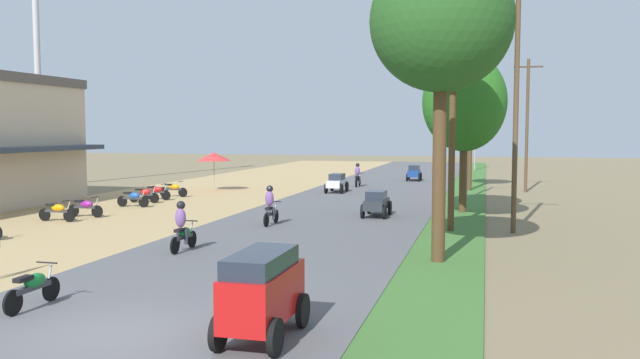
% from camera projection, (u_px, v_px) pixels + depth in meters
% --- Properties ---
extents(ground_plane, '(180.00, 180.00, 0.00)m').
position_uv_depth(ground_plane, '(114.00, 339.00, 12.32)').
color(ground_plane, '#7A6B4C').
extents(road_strip, '(9.00, 140.00, 0.08)m').
position_uv_depth(road_strip, '(114.00, 337.00, 12.31)').
color(road_strip, '#565659').
rests_on(road_strip, ground).
extents(parked_motorbike_second, '(1.80, 0.54, 0.94)m').
position_uv_depth(parked_motorbike_second, '(57.00, 210.00, 27.77)').
color(parked_motorbike_second, black).
rests_on(parked_motorbike_second, dirt_shoulder).
extents(parked_motorbike_third, '(1.80, 0.54, 0.94)m').
position_uv_depth(parked_motorbike_third, '(86.00, 206.00, 29.18)').
color(parked_motorbike_third, black).
rests_on(parked_motorbike_third, dirt_shoulder).
extents(parked_motorbike_fourth, '(1.80, 0.54, 0.94)m').
position_uv_depth(parked_motorbike_fourth, '(133.00, 198.00, 33.03)').
color(parked_motorbike_fourth, black).
rests_on(parked_motorbike_fourth, dirt_shoulder).
extents(parked_motorbike_fifth, '(1.80, 0.54, 0.94)m').
position_uv_depth(parked_motorbike_fifth, '(144.00, 194.00, 34.97)').
color(parked_motorbike_fifth, black).
rests_on(parked_motorbike_fifth, dirt_shoulder).
extents(parked_motorbike_sixth, '(1.80, 0.54, 0.94)m').
position_uv_depth(parked_motorbike_sixth, '(156.00, 191.00, 36.40)').
color(parked_motorbike_sixth, black).
rests_on(parked_motorbike_sixth, dirt_shoulder).
extents(parked_motorbike_seventh, '(1.80, 0.54, 0.94)m').
position_uv_depth(parked_motorbike_seventh, '(174.00, 189.00, 38.11)').
color(parked_motorbike_seventh, black).
rests_on(parked_motorbike_seventh, dirt_shoulder).
extents(vendor_umbrella, '(2.20, 2.20, 2.52)m').
position_uv_depth(vendor_umbrella, '(214.00, 157.00, 41.80)').
color(vendor_umbrella, '#99999E').
rests_on(vendor_umbrella, dirt_shoulder).
extents(median_tree_nearest, '(4.23, 4.23, 9.25)m').
position_uv_depth(median_tree_nearest, '(441.00, 23.00, 18.83)').
color(median_tree_nearest, '#4C351E').
rests_on(median_tree_nearest, median_strip).
extents(median_tree_second, '(3.94, 3.94, 9.50)m').
position_uv_depth(median_tree_second, '(454.00, 34.00, 24.72)').
color(median_tree_second, '#4C351E').
rests_on(median_tree_second, median_strip).
extents(median_tree_third, '(4.01, 4.01, 7.68)m').
position_uv_depth(median_tree_third, '(464.00, 102.00, 30.66)').
color(median_tree_third, '#4C351E').
rests_on(median_tree_third, median_strip).
extents(median_tree_fourth, '(3.04, 3.04, 9.17)m').
position_uv_depth(median_tree_fourth, '(471.00, 75.00, 41.77)').
color(median_tree_fourth, '#4C351E').
rests_on(median_tree_fourth, median_strip).
extents(streetlamp_near, '(3.16, 0.20, 8.18)m').
position_uv_depth(streetlamp_near, '(467.00, 117.00, 36.34)').
color(streetlamp_near, gray).
rests_on(streetlamp_near, median_strip).
extents(streetlamp_mid, '(3.16, 0.20, 7.94)m').
position_uv_depth(streetlamp_mid, '(475.00, 124.00, 63.48)').
color(streetlamp_mid, gray).
rests_on(streetlamp_mid, median_strip).
extents(utility_pole_near, '(1.80, 0.20, 8.58)m').
position_uv_depth(utility_pole_near, '(527.00, 123.00, 41.33)').
color(utility_pole_near, brown).
rests_on(utility_pole_near, ground).
extents(utility_pole_far, '(1.80, 0.20, 9.91)m').
position_uv_depth(utility_pole_far, '(516.00, 101.00, 24.70)').
color(utility_pole_far, brown).
rests_on(utility_pole_far, ground).
extents(car_van_red, '(1.19, 2.41, 1.67)m').
position_uv_depth(car_van_red, '(263.00, 290.00, 12.03)').
color(car_van_red, red).
rests_on(car_van_red, road_strip).
extents(car_sedan_charcoal, '(1.10, 2.26, 1.19)m').
position_uv_depth(car_sedan_charcoal, '(376.00, 202.00, 29.26)').
color(car_sedan_charcoal, '#282D33').
rests_on(car_sedan_charcoal, road_strip).
extents(car_sedan_white, '(1.10, 2.26, 1.19)m').
position_uv_depth(car_sedan_white, '(337.00, 182.00, 40.66)').
color(car_sedan_white, silver).
rests_on(car_sedan_white, road_strip).
extents(car_hatchback_blue, '(1.04, 2.00, 1.23)m').
position_uv_depth(car_hatchback_blue, '(414.00, 172.00, 50.08)').
color(car_hatchback_blue, navy).
rests_on(car_hatchback_blue, road_strip).
extents(motorbike_ahead_second, '(0.54, 1.80, 0.94)m').
position_uv_depth(motorbike_ahead_second, '(33.00, 286.00, 14.19)').
color(motorbike_ahead_second, black).
rests_on(motorbike_ahead_second, road_strip).
extents(motorbike_ahead_third, '(0.54, 1.80, 1.66)m').
position_uv_depth(motorbike_ahead_third, '(183.00, 228.00, 20.83)').
color(motorbike_ahead_third, black).
rests_on(motorbike_ahead_third, road_strip).
extents(motorbike_ahead_fourth, '(0.54, 1.80, 1.66)m').
position_uv_depth(motorbike_ahead_fourth, '(271.00, 206.00, 26.63)').
color(motorbike_ahead_fourth, black).
rests_on(motorbike_ahead_fourth, road_strip).
extents(motorbike_ahead_fifth, '(0.54, 1.80, 1.66)m').
position_uv_depth(motorbike_ahead_fifth, '(358.00, 176.00, 44.81)').
color(motorbike_ahead_fifth, black).
rests_on(motorbike_ahead_fifth, road_strip).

